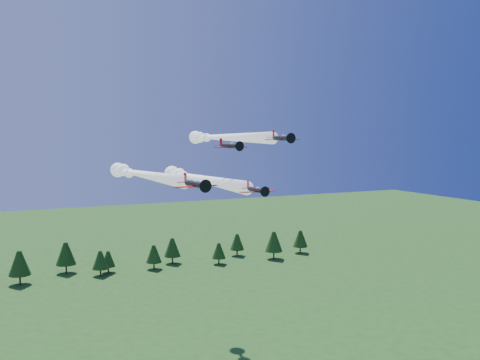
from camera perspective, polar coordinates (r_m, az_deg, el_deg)
name	(u,v)px	position (r m, az deg, el deg)	size (l,w,h in m)	color
plane_lead	(197,178)	(118.85, -4.65, 0.22)	(6.36, 50.69, 3.70)	black
plane_left	(141,174)	(122.53, -10.52, 0.63)	(10.10, 51.62, 3.70)	black
plane_right	(221,137)	(134.86, -2.03, 4.58)	(7.23, 58.40, 3.70)	black
plane_slot	(230,146)	(104.99, -1.09, 3.66)	(7.00, 7.61, 2.45)	black
treeline	(117,254)	(208.98, -12.99, -7.74)	(162.16, 20.18, 11.76)	#382314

